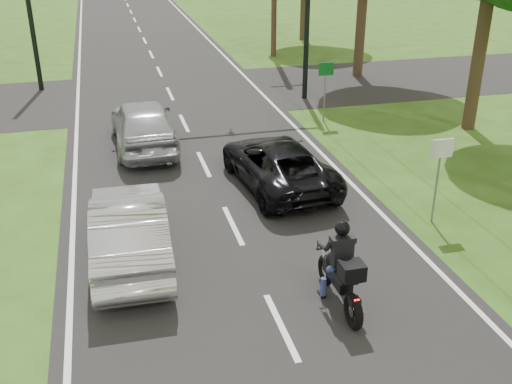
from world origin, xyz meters
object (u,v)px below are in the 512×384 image
silver_sedan (129,229)px  sign_white (440,161)px  silver_suv (143,124)px  sign_green (326,77)px  dark_suv (278,163)px  motorcycle_rider (341,274)px

silver_sedan → sign_white: sign_white is taller
silver_suv → sign_green: 6.60m
dark_suv → silver_suv: (-3.25, 3.90, 0.15)m
silver_sedan → silver_suv: 6.89m
sign_green → silver_suv: bearing=-170.4°
silver_suv → sign_white: (6.26, -6.91, 0.80)m
sign_green → dark_suv: bearing=-122.7°
motorcycle_rider → silver_suv: size_ratio=0.45×
sign_white → sign_green: size_ratio=1.00×
motorcycle_rider → silver_sedan: bearing=143.9°
motorcycle_rider → silver_sedan: (-3.69, 2.71, 0.03)m
silver_suv → sign_white: 9.36m
motorcycle_rider → sign_green: size_ratio=0.98×
dark_suv → silver_sedan: (-4.13, -2.93, 0.09)m
dark_suv → silver_sedan: size_ratio=1.04×
motorcycle_rider → silver_sedan: 4.58m
motorcycle_rider → sign_green: sign_green is taller
motorcycle_rider → sign_white: size_ratio=0.98×
dark_suv → silver_sedan: bearing=30.0°
dark_suv → motorcycle_rider: bearing=80.2°
motorcycle_rider → silver_suv: bearing=106.7°
motorcycle_rider → dark_suv: (0.44, 5.65, -0.06)m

